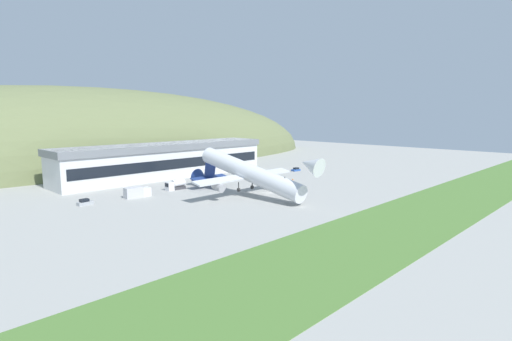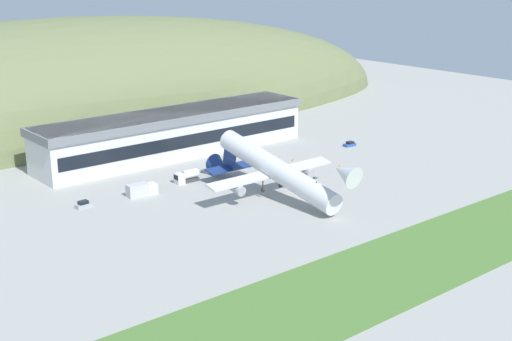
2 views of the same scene
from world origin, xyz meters
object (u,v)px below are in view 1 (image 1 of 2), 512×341
Objects in this scene: cargo_airplane at (248,173)px; service_car_0 at (213,180)px; service_car_1 at (85,202)px; terminal_building at (166,158)px; traffic_cone_0 at (293,179)px; traffic_cone_1 at (257,177)px; fuel_truck at (176,185)px; service_car_2 at (296,170)px; box_truck at (137,192)px.

cargo_airplane reaches higher than service_car_0.
service_car_0 is 0.92× the size of service_car_1.
terminal_building is 48.14m from service_car_1.
service_car_0 is at bearing 3.92° from service_car_1.
service_car_1 is at bearing 168.67° from traffic_cone_0.
terminal_building is 20.47× the size of service_car_1.
terminal_building is 22.17× the size of service_car_0.
traffic_cone_1 is (-5.88, 12.24, 0.00)m from traffic_cone_0.
cargo_airplane is 31.75m from traffic_cone_0.
cargo_airplane is at bearing -106.62° from service_car_0.
terminal_building is 141.72× the size of traffic_cone_0.
terminal_building reaches higher than fuel_truck.
traffic_cone_1 is (21.48, -26.11, -6.81)m from terminal_building.
traffic_cone_1 is at bearing -14.97° from service_car_0.
service_car_2 is (45.38, -25.24, -6.50)m from terminal_building.
fuel_truck is 14.25m from box_truck.
terminal_building is at bearing 125.51° from traffic_cone_0.
box_truck reaches higher than service_car_2.
terminal_building reaches higher than traffic_cone_1.
box_truck is 55.28m from traffic_cone_0.
fuel_truck reaches higher than traffic_cone_0.
fuel_truck is (-9.47, 22.42, -5.01)m from cargo_airplane.
cargo_airplane is 86.08× the size of traffic_cone_0.
cargo_airplane is 32.08m from traffic_cone_1.
box_truck is at bearing 179.28° from traffic_cone_1.
fuel_truck is at bearing 175.96° from traffic_cone_1.
fuel_truck is at bearing -117.29° from terminal_building.
service_car_1 reaches higher than traffic_cone_0.
traffic_cone_0 is at bearing -64.32° from traffic_cone_1.
fuel_truck reaches higher than box_truck.
cargo_airplane is 24.85m from fuel_truck.
traffic_cone_0 is (-18.02, -13.11, -0.31)m from service_car_2.
box_truck is at bearing -172.83° from fuel_truck.
service_car_0 is at bearing 174.88° from service_car_2.
traffic_cone_0 is at bearing -143.95° from service_car_2.
service_car_1 is 6.92× the size of traffic_cone_1.
terminal_building is 12.86× the size of fuel_truck.
service_car_2 is at bearing -1.50° from fuel_truck.
box_truck is (-30.94, -3.93, 0.84)m from service_car_0.
terminal_building is 141.72× the size of traffic_cone_1.
service_car_2 is at bearing -29.08° from terminal_building.
fuel_truck is at bearing 1.93° from service_car_1.
traffic_cone_0 is (53.76, -12.84, -1.13)m from box_truck.
traffic_cone_0 is (39.61, -14.62, -1.21)m from fuel_truck.
cargo_airplane is 12.43× the size of service_car_1.
cargo_airplane reaches higher than traffic_cone_0.
terminal_building reaches higher than traffic_cone_0.
traffic_cone_0 is (68.19, -13.66, -0.40)m from service_car_1.
fuel_truck is 33.83m from traffic_cone_1.
cargo_airplane is 31.77m from box_truck.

